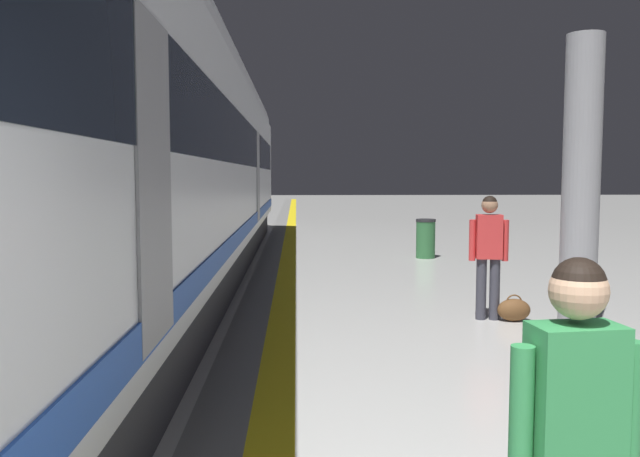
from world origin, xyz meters
TOP-DOWN VIEW (x-y plane):
  - safety_line_strip at (-1.05, 10.00)m, footprint 0.36×80.00m
  - tactile_edge_band at (-1.40, 10.00)m, footprint 0.65×80.00m
  - high_speed_train at (-3.19, 7.83)m, footprint 2.94×31.39m
  - traveller_foreground at (0.17, 1.28)m, footprint 0.51×0.23m
  - passenger_near at (1.71, 7.44)m, footprint 0.52×0.24m
  - duffel_bag_near at (2.03, 7.33)m, footprint 0.44×0.26m
  - platform_pillar at (2.57, 6.64)m, footprint 0.56×0.56m
  - waste_bin at (2.16, 13.84)m, footprint 0.46×0.46m

SIDE VIEW (x-z plane):
  - tactile_edge_band at x=-1.40m, z-range 0.00..0.01m
  - safety_line_strip at x=-1.05m, z-range 0.00..0.01m
  - duffel_bag_near at x=2.03m, z-range -0.03..0.33m
  - waste_bin at x=2.16m, z-range 0.00..0.91m
  - traveller_foreground at x=0.17m, z-range 0.13..1.78m
  - passenger_near at x=1.71m, z-range 0.13..1.80m
  - platform_pillar at x=2.57m, z-range -0.08..3.52m
  - high_speed_train at x=-3.19m, z-range 0.02..4.99m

